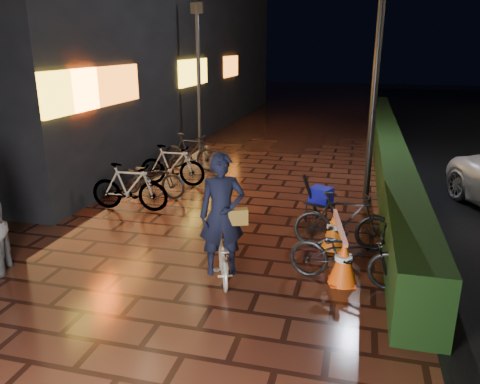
# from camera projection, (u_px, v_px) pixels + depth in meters

# --- Properties ---
(ground) EXTENTS (80.00, 80.00, 0.00)m
(ground) POSITION_uv_depth(u_px,v_px,m) (210.00, 254.00, 8.26)
(ground) COLOR #381911
(ground) RESTS_ON ground
(hedge) EXTENTS (0.70, 20.00, 1.00)m
(hedge) POSITION_uv_depth(u_px,v_px,m) (387.00, 146.00, 14.73)
(hedge) COLOR black
(hedge) RESTS_ON ground
(storefront_block) EXTENTS (12.09, 22.00, 9.00)m
(storefront_block) POSITION_uv_depth(u_px,v_px,m) (77.00, 21.00, 19.78)
(storefront_block) COLOR black
(storefront_block) RESTS_ON ground
(lamp_post_hedge) EXTENTS (0.55, 0.16, 5.73)m
(lamp_post_hedge) POSITION_uv_depth(u_px,v_px,m) (377.00, 63.00, 10.43)
(lamp_post_hedge) COLOR black
(lamp_post_hedge) RESTS_ON ground
(lamp_post_sf) EXTENTS (0.45, 0.20, 4.78)m
(lamp_post_sf) POSITION_uv_depth(u_px,v_px,m) (199.00, 74.00, 15.02)
(lamp_post_sf) COLOR black
(lamp_post_sf) RESTS_ON ground
(cyclist) EXTENTS (0.97, 1.51, 2.05)m
(cyclist) POSITION_uv_depth(u_px,v_px,m) (222.00, 233.00, 7.19)
(cyclist) COLOR silver
(cyclist) RESTS_ON ground
(traffic_barrier) EXTENTS (0.67, 1.76, 0.72)m
(traffic_barrier) POSITION_uv_depth(u_px,v_px,m) (338.00, 244.00, 7.79)
(traffic_barrier) COLOR #FF540D
(traffic_barrier) RESTS_ON ground
(cart_assembly) EXTENTS (0.74, 0.64, 1.06)m
(cart_assembly) POSITION_uv_depth(u_px,v_px,m) (320.00, 197.00, 9.62)
(cart_assembly) COLOR black
(cart_assembly) RESTS_ON ground
(parked_bikes_storefront) EXTENTS (1.97, 4.40, 1.07)m
(parked_bikes_storefront) POSITION_uv_depth(u_px,v_px,m) (163.00, 169.00, 11.86)
(parked_bikes_storefront) COLOR black
(parked_bikes_storefront) RESTS_ON ground
(parked_bikes_hedge) EXTENTS (1.97, 1.98, 1.07)m
(parked_bikes_hedge) POSITION_uv_depth(u_px,v_px,m) (346.00, 238.00, 7.67)
(parked_bikes_hedge) COLOR black
(parked_bikes_hedge) RESTS_ON ground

